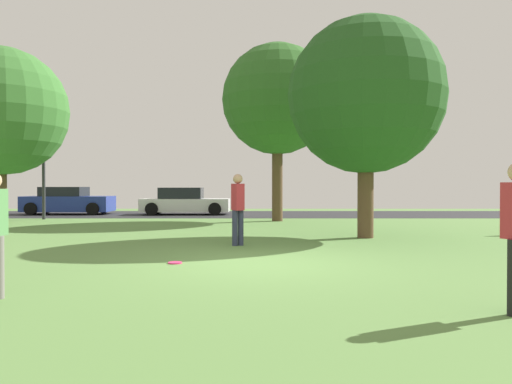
% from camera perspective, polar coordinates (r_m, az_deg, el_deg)
% --- Properties ---
extents(ground_plane, '(44.00, 44.00, 0.00)m').
position_cam_1_polar(ground_plane, '(9.49, 0.03, -8.31)').
color(ground_plane, '#5B8442').
extents(road_strip, '(44.00, 6.40, 0.01)m').
position_cam_1_polar(road_strip, '(25.42, -0.06, -2.60)').
color(road_strip, '#28282B').
rests_on(road_strip, ground_plane).
extents(oak_tree_right, '(5.06, 5.06, 6.98)m').
position_cam_1_polar(oak_tree_right, '(22.15, -27.47, 8.32)').
color(oak_tree_right, brown).
rests_on(oak_tree_right, ground_plane).
extents(oak_tree_center, '(4.46, 4.46, 6.29)m').
position_cam_1_polar(oak_tree_center, '(14.58, 12.54, 10.82)').
color(oak_tree_center, brown).
rests_on(oak_tree_center, ground_plane).
extents(birch_tree_lone, '(4.63, 4.63, 7.43)m').
position_cam_1_polar(birch_tree_lone, '(20.90, 2.39, 10.66)').
color(birch_tree_lone, brown).
rests_on(birch_tree_lone, ground_plane).
extents(person_thrower, '(0.34, 0.39, 1.78)m').
position_cam_1_polar(person_thrower, '(12.20, -2.23, -1.60)').
color(person_thrower, '#2D334C').
rests_on(person_thrower, ground_plane).
extents(frisbee_disc, '(0.27, 0.27, 0.03)m').
position_cam_1_polar(frisbee_disc, '(9.63, -9.50, -8.12)').
color(frisbee_disc, '#EA2D6B').
rests_on(frisbee_disc, ground_plane).
extents(parked_car_blue, '(4.43, 2.00, 1.42)m').
position_cam_1_polar(parked_car_blue, '(27.28, -21.14, -1.04)').
color(parked_car_blue, '#233893').
rests_on(parked_car_blue, ground_plane).
extents(parked_car_white, '(4.49, 1.95, 1.39)m').
position_cam_1_polar(parked_car_white, '(25.53, -8.40, -1.18)').
color(parked_car_white, white).
rests_on(parked_car_white, ground_plane).
extents(street_lamp_post, '(0.14, 0.14, 4.50)m').
position_cam_1_polar(street_lamp_post, '(23.53, -23.56, 2.54)').
color(street_lamp_post, '#2D2D33').
rests_on(street_lamp_post, ground_plane).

